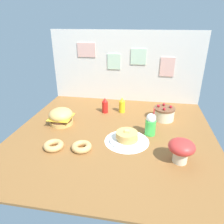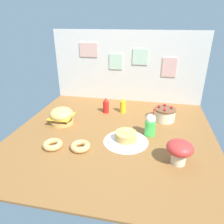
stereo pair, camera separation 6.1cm
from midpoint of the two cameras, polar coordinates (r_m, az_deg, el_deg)
name	(u,v)px [view 2 (the right image)]	position (r m, az deg, el deg)	size (l,w,h in m)	color
ground_plane	(113,134)	(2.19, 1.01, -6.10)	(2.08, 2.02, 0.02)	brown
back_wall	(127,67)	(2.94, 4.79, 12.30)	(2.08, 0.04, 0.97)	beige
doily_mat	(126,141)	(2.05, 4.69, -8.03)	(0.44, 0.44, 0.00)	white
burger	(62,116)	(2.41, -13.04, -1.08)	(0.26, 0.26, 0.19)	#DBA859
pancake_stack	(126,137)	(2.03, 4.75, -6.97)	(0.34, 0.34, 0.12)	white
layer_cake	(165,114)	(2.51, 14.99, -0.58)	(0.25, 0.25, 0.18)	beige
ketchup_bottle	(106,106)	(2.62, -1.03, 1.74)	(0.08, 0.08, 0.20)	red
mustard_bottle	(123,106)	(2.63, 3.70, 1.79)	(0.08, 0.08, 0.20)	yellow
cream_soda_cup	(150,125)	(2.14, 11.33, -3.49)	(0.11, 0.11, 0.30)	green
donut_pink_glaze	(53,144)	(2.02, -15.21, -8.62)	(0.18, 0.18, 0.06)	tan
donut_chocolate	(80,146)	(1.94, -7.85, -9.30)	(0.18, 0.18, 0.06)	tan
mushroom_stool	(180,150)	(1.79, 19.10, -9.86)	(0.22, 0.22, 0.21)	beige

